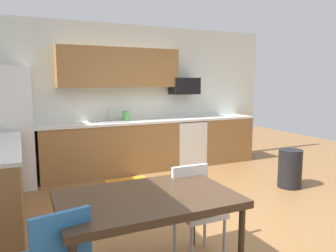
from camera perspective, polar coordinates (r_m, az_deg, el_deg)
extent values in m
plane|color=olive|center=(4.16, 5.99, -15.56)|extent=(12.00, 12.00, 0.00)
cube|color=silver|center=(6.25, -6.36, 5.07)|extent=(5.80, 0.10, 2.70)
cube|color=olive|center=(5.88, -10.02, -4.03)|extent=(2.45, 0.60, 0.90)
cube|color=olive|center=(6.86, 9.55, -2.31)|extent=(1.10, 0.60, 0.90)
cube|color=silver|center=(5.95, -5.24, 0.80)|extent=(4.80, 0.64, 0.04)
cube|color=olive|center=(5.94, -8.55, 10.20)|extent=(2.20, 0.34, 0.70)
cube|color=white|center=(5.54, -26.71, -0.32)|extent=(0.76, 0.70, 1.88)
cube|color=white|center=(6.43, 3.25, -2.99)|extent=(0.60, 0.60, 0.88)
cube|color=black|center=(6.36, 3.29, 1.04)|extent=(0.60, 0.60, 0.03)
cube|color=black|center=(6.40, 2.91, 7.10)|extent=(0.54, 0.36, 0.32)
cube|color=#A5A8AD|center=(5.81, -9.87, 0.14)|extent=(0.48, 0.40, 0.14)
cylinder|color=#B2B5BA|center=(5.97, -10.35, 1.88)|extent=(0.02, 0.02, 0.24)
cube|color=#422D1E|center=(2.64, -3.70, -12.78)|extent=(1.40, 0.90, 0.06)
cylinder|color=#422D1E|center=(2.78, 12.83, -20.39)|extent=(0.05, 0.05, 0.69)
cylinder|color=#422D1E|center=(3.01, -18.57, -18.27)|extent=(0.05, 0.05, 0.69)
cylinder|color=#422D1E|center=(3.36, 4.45, -15.00)|extent=(0.05, 0.05, 0.69)
cube|color=white|center=(3.10, 5.53, -14.91)|extent=(0.40, 0.40, 0.05)
cube|color=white|center=(3.18, 3.91, -10.48)|extent=(0.38, 0.04, 0.40)
cylinder|color=#B2B2B7|center=(3.00, 4.22, -20.81)|extent=(0.03, 0.03, 0.42)
cylinder|color=#B2B2B7|center=(3.16, 9.94, -19.33)|extent=(0.03, 0.03, 0.42)
cylinder|color=#B2B2B7|center=(3.27, 1.17, -18.25)|extent=(0.03, 0.03, 0.42)
cylinder|color=#B2B2B7|center=(3.41, 6.54, -17.09)|extent=(0.03, 0.03, 0.42)
cube|color=#2D72B7|center=(2.24, -18.34, -19.06)|extent=(0.38, 0.12, 0.40)
cylinder|color=black|center=(5.43, 20.81, -7.06)|extent=(0.36, 0.36, 0.60)
cube|color=orange|center=(5.41, -7.01, -9.86)|extent=(0.70, 0.50, 0.01)
cylinder|color=#4CA54C|center=(5.92, -7.46, 1.70)|extent=(0.14, 0.14, 0.20)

